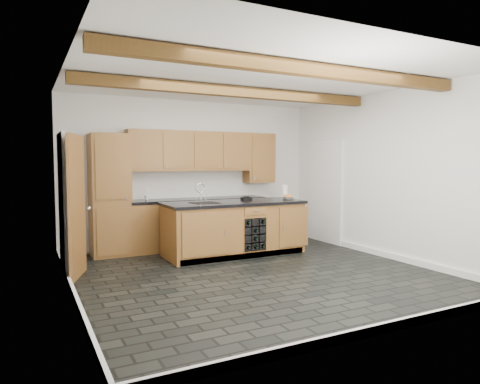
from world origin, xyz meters
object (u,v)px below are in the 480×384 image
object	(u,v)px
paper_towel	(285,192)
fruit_bowl	(288,198)
island	(235,228)
kitchen_scale	(246,198)

from	to	relation	value
paper_towel	fruit_bowl	bearing A→B (deg)	-103.02
island	paper_towel	distance (m)	1.27
fruit_bowl	island	bearing A→B (deg)	177.14
island	paper_towel	world-z (taller)	paper_towel
island	kitchen_scale	size ratio (longest dim) A/B	12.32
fruit_bowl	kitchen_scale	bearing A→B (deg)	155.40
island	fruit_bowl	distance (m)	1.18
island	paper_towel	xyz separation A→B (m)	(1.11, 0.12, 0.59)
fruit_bowl	paper_towel	distance (m)	0.20
paper_towel	island	bearing A→B (deg)	-173.88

